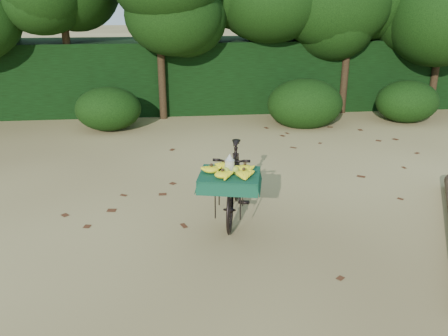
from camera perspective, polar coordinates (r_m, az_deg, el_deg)
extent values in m
plane|color=tan|center=(7.12, 6.93, -4.29)|extent=(80.00, 80.00, 0.00)
imported|color=black|center=(6.52, 1.19, -1.65)|extent=(0.84, 1.77, 1.02)
cube|color=black|center=(5.84, 0.67, -0.88)|extent=(0.46, 0.52, 0.03)
cube|color=#12432A|center=(5.84, 0.67, -0.73)|extent=(0.85, 0.76, 0.01)
ellipsoid|color=#9BA728|center=(5.81, 1.37, -0.26)|extent=(0.10, 0.08, 0.11)
ellipsoid|color=#9BA728|center=(5.87, 0.37, -0.04)|extent=(0.10, 0.08, 0.11)
ellipsoid|color=#9BA728|center=(5.77, 0.26, -0.41)|extent=(0.10, 0.08, 0.11)
cylinder|color=#EAE5C6|center=(5.81, 0.68, 0.24)|extent=(0.12, 0.12, 0.15)
cube|color=black|center=(12.85, 0.81, 11.26)|extent=(26.00, 1.80, 1.80)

